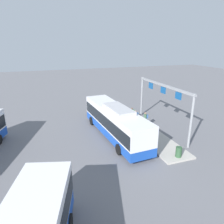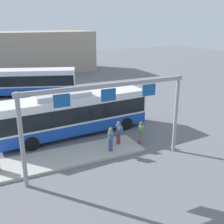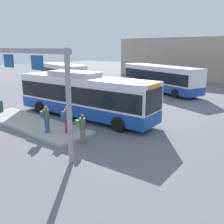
% 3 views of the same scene
% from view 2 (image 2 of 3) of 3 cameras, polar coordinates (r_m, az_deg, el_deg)
% --- Properties ---
extents(ground_plane, '(120.00, 120.00, 0.00)m').
position_cam_2_polar(ground_plane, '(21.90, -7.72, -4.53)').
color(ground_plane, slate).
extents(platform_curb, '(10.00, 2.80, 0.16)m').
position_cam_2_polar(platform_curb, '(18.32, -9.03, -9.09)').
color(platform_curb, '#B2ADA3').
rests_on(platform_curb, ground).
extents(bus_main, '(11.87, 3.31, 3.46)m').
position_cam_2_polar(bus_main, '(21.26, -7.95, -0.02)').
color(bus_main, '#1947AD').
rests_on(bus_main, ground).
extents(bus_background_left, '(11.47, 6.11, 3.10)m').
position_cam_2_polar(bus_background_left, '(33.98, -17.30, 6.20)').
color(bus_background_left, '#1947AD').
rests_on(bus_background_left, ground).
extents(person_boarding, '(0.52, 0.60, 1.67)m').
position_cam_2_polar(person_boarding, '(19.88, 6.04, -4.11)').
color(person_boarding, slate).
rests_on(person_boarding, ground).
extents(person_waiting_near, '(0.47, 0.60, 1.67)m').
position_cam_2_polar(person_waiting_near, '(18.27, -0.28, -5.54)').
color(person_waiting_near, '#334C8C').
rests_on(person_waiting_near, platform_curb).
extents(person_waiting_mid, '(0.37, 0.55, 1.67)m').
position_cam_2_polar(person_waiting_mid, '(19.31, 1.40, -4.20)').
color(person_waiting_mid, maroon).
rests_on(person_waiting_mid, platform_curb).
extents(platform_sign_gantry, '(10.17, 0.24, 5.20)m').
position_cam_2_polar(platform_sign_gantry, '(15.66, -0.74, 1.06)').
color(platform_sign_gantry, gray).
rests_on(platform_sign_gantry, ground).
extents(station_building, '(29.32, 8.00, 6.76)m').
position_cam_2_polar(station_building, '(49.39, -21.37, 11.23)').
color(station_building, tan).
rests_on(station_building, ground).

